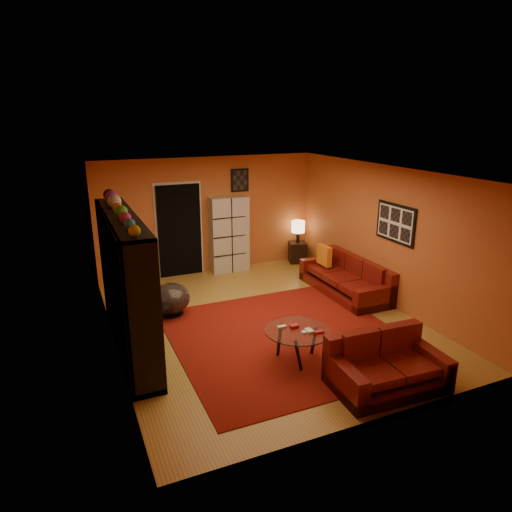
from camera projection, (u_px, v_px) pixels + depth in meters
name	position (u px, v px, depth m)	size (l,w,h in m)	color
floor	(263.00, 321.00, 8.03)	(6.00, 6.00, 0.00)	olive
ceiling	(264.00, 172.00, 7.25)	(6.00, 6.00, 0.00)	white
wall_back	(209.00, 215.00, 10.27)	(6.00, 6.00, 0.00)	#B85928
wall_front	(376.00, 322.00, 5.02)	(6.00, 6.00, 0.00)	#B85928
wall_left	(109.00, 270.00, 6.69)	(6.00, 6.00, 0.00)	#B85928
wall_right	(384.00, 235.00, 8.59)	(6.00, 6.00, 0.00)	#B85928
rug	(287.00, 337.00, 7.46)	(3.60, 3.60, 0.01)	#600F0B
doorway	(179.00, 231.00, 10.05)	(0.95, 0.10, 2.04)	black
wall_art_right	(396.00, 223.00, 8.23)	(0.03, 1.00, 0.70)	black
wall_art_back	(240.00, 180.00, 10.31)	(0.42, 0.03, 0.52)	black
entertainment_unit	(126.00, 284.00, 6.85)	(0.45, 3.00, 2.10)	black
tv	(130.00, 286.00, 6.91)	(0.13, 0.97, 0.56)	black
sofa	(348.00, 279.00, 9.25)	(0.88, 2.16, 0.85)	#550D0B
loveseat	(384.00, 365.00, 6.09)	(1.53, 0.97, 0.85)	#550D0B
throw_pillow	(324.00, 255.00, 9.63)	(0.12, 0.42, 0.42)	orange
coffee_table	(298.00, 333.00, 6.64)	(0.97, 0.97, 0.48)	silver
storage_cabinet	(229.00, 234.00, 10.38)	(0.86, 0.38, 1.72)	#B8B4AA
bowl_chair	(170.00, 299.00, 8.20)	(0.72, 0.72, 0.58)	black
side_table	(297.00, 252.00, 11.14)	(0.40, 0.40, 0.50)	black
table_lamp	(298.00, 227.00, 10.95)	(0.32, 0.32, 0.53)	black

